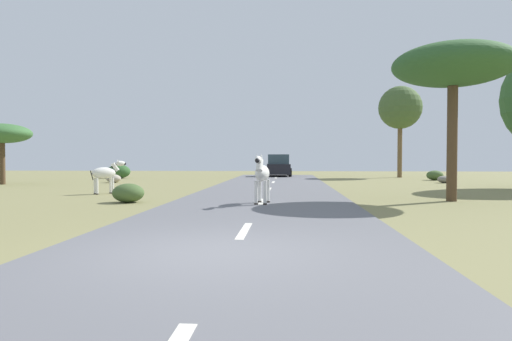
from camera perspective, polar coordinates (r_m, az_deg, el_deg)
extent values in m
plane|color=olive|center=(7.02, -5.56, -10.63)|extent=(90.00, 90.00, 0.00)
cube|color=slate|center=(6.97, -3.11, -10.50)|extent=(6.00, 64.00, 0.05)
cube|color=silver|center=(8.92, -1.50, -7.65)|extent=(0.16, 2.00, 0.01)
cube|color=silver|center=(14.86, 0.74, -3.95)|extent=(0.16, 2.00, 0.01)
cube|color=silver|center=(20.83, 1.69, -2.37)|extent=(0.16, 2.00, 0.01)
cube|color=silver|center=(26.82, 2.22, -1.49)|extent=(0.16, 2.00, 0.01)
cube|color=silver|center=(32.81, 2.56, -0.93)|extent=(0.16, 2.00, 0.01)
ellipsoid|color=silver|center=(14.14, 0.80, -0.36)|extent=(0.54, 1.12, 0.51)
cylinder|color=silver|center=(13.85, 0.01, -2.83)|extent=(0.12, 0.12, 0.74)
cylinder|color=#28231E|center=(13.88, 0.01, -4.26)|extent=(0.14, 0.14, 0.05)
cylinder|color=silver|center=(13.80, 1.14, -2.85)|extent=(0.12, 0.12, 0.74)
cylinder|color=#28231E|center=(13.83, 1.14, -4.27)|extent=(0.14, 0.14, 0.05)
cylinder|color=silver|center=(14.55, 0.47, -2.62)|extent=(0.12, 0.12, 0.74)
cylinder|color=#28231E|center=(14.58, 0.47, -3.98)|extent=(0.14, 0.14, 0.05)
cylinder|color=silver|center=(14.51, 1.55, -2.64)|extent=(0.12, 0.12, 0.74)
cylinder|color=#28231E|center=(14.53, 1.55, -3.99)|extent=(0.14, 0.14, 0.05)
cylinder|color=silver|center=(13.62, 0.47, 0.68)|extent=(0.23, 0.41, 0.44)
cube|color=black|center=(13.62, 0.47, 1.06)|extent=(0.07, 0.36, 0.30)
ellipsoid|color=silver|center=(13.37, 0.30, 1.36)|extent=(0.24, 0.49, 0.24)
ellipsoid|color=black|center=(13.18, 0.16, 1.28)|extent=(0.15, 0.18, 0.14)
cone|color=silver|center=(13.50, 0.09, 1.86)|extent=(0.10, 0.10, 0.14)
cone|color=silver|center=(13.48, 0.67, 1.86)|extent=(0.10, 0.10, 0.14)
cylinder|color=black|center=(14.68, 1.12, -0.67)|extent=(0.05, 0.16, 0.44)
ellipsoid|color=silver|center=(19.58, -18.81, -0.29)|extent=(1.00, 0.96, 0.47)
cylinder|color=silver|center=(19.59, -17.78, -1.86)|extent=(0.14, 0.14, 0.68)
cylinder|color=#28231E|center=(19.61, -17.77, -2.78)|extent=(0.16, 0.16, 0.05)
cylinder|color=silver|center=(19.83, -18.03, -1.82)|extent=(0.14, 0.14, 0.68)
cylinder|color=#28231E|center=(19.85, -18.02, -2.73)|extent=(0.16, 0.16, 0.05)
cylinder|color=silver|center=(19.38, -19.58, -1.91)|extent=(0.14, 0.14, 0.68)
cylinder|color=#28231E|center=(19.40, -19.57, -2.84)|extent=(0.16, 0.16, 0.05)
cylinder|color=silver|center=(19.62, -19.82, -1.87)|extent=(0.14, 0.14, 0.68)
cylinder|color=#28231E|center=(19.64, -19.81, -2.79)|extent=(0.16, 0.16, 0.05)
cylinder|color=silver|center=(19.73, -17.51, 0.44)|extent=(0.38, 0.37, 0.40)
cube|color=black|center=(19.73, -17.51, 0.67)|extent=(0.27, 0.25, 0.28)
ellipsoid|color=silver|center=(19.82, -16.88, 0.87)|extent=(0.44, 0.42, 0.22)
ellipsoid|color=black|center=(19.88, -16.42, 0.83)|extent=(0.20, 0.20, 0.13)
cone|color=silver|center=(19.72, -17.11, 1.18)|extent=(0.11, 0.11, 0.13)
cone|color=silver|center=(19.83, -17.24, 1.18)|extent=(0.11, 0.11, 0.13)
cylinder|color=black|center=(19.42, -20.19, -0.58)|extent=(0.13, 0.12, 0.40)
cube|color=black|center=(36.07, 2.83, 0.21)|extent=(2.00, 4.28, 0.80)
cube|color=#334751|center=(35.86, 2.84, 1.45)|extent=(1.75, 2.28, 0.76)
cube|color=black|center=(38.24, 2.74, -0.12)|extent=(1.72, 0.24, 0.24)
cylinder|color=black|center=(37.46, 4.15, -0.11)|extent=(0.25, 0.69, 0.68)
cylinder|color=black|center=(37.41, 1.39, -0.11)|extent=(0.25, 0.69, 0.68)
cylinder|color=black|center=(34.77, 4.37, -0.24)|extent=(0.25, 0.69, 0.68)
cylinder|color=black|center=(34.72, 1.41, -0.24)|extent=(0.25, 0.69, 0.68)
cylinder|color=#4C3823|center=(16.83, 23.70, 3.13)|extent=(0.35, 0.35, 3.96)
ellipsoid|color=#2D5628|center=(17.12, 23.80, 12.18)|extent=(4.08, 4.08, 1.43)
cylinder|color=#4C3823|center=(29.13, -29.59, 0.74)|extent=(0.30, 0.30, 2.34)
ellipsoid|color=#386633|center=(29.16, -29.63, 4.13)|extent=(3.17, 3.17, 1.11)
cylinder|color=brown|center=(36.30, 17.84, 2.37)|extent=(0.35, 0.35, 4.08)
sphere|color=#425B2D|center=(36.50, 17.89, 7.65)|extent=(3.29, 3.29, 3.29)
ellipsoid|color=#2D5628|center=(34.50, -17.08, -0.12)|extent=(1.70, 1.53, 1.02)
ellipsoid|color=#425B2D|center=(32.55, 21.82, -0.58)|extent=(1.10, 0.99, 0.66)
ellipsoid|color=#425B2D|center=(15.61, -15.96, -2.77)|extent=(1.06, 0.96, 0.64)
ellipsoid|color=#A89E8C|center=(28.59, -17.68, -0.98)|extent=(0.88, 0.77, 0.50)
ellipsoid|color=gray|center=(29.12, 22.86, -1.05)|extent=(0.80, 0.83, 0.43)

